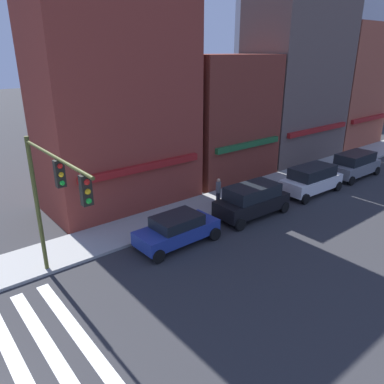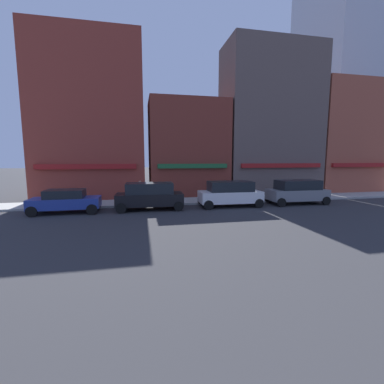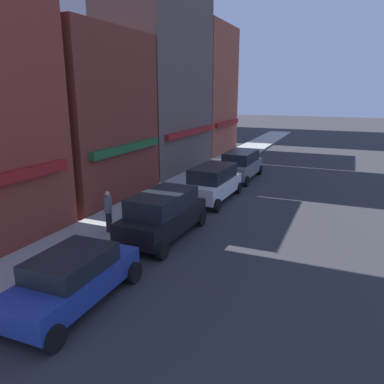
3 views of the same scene
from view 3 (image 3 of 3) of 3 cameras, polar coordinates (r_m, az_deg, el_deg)
name	(u,v)px [view 3 (image 3 of 3)]	position (r m, az deg, el deg)	size (l,w,h in m)	color
storefront_row	(122,80)	(24.99, -10.62, 16.41)	(34.93, 5.30, 14.99)	maroon
sedan_blue	(73,278)	(11.39, -17.75, -12.36)	(4.43, 2.02, 1.59)	navy
suv_black	(163,214)	(15.59, -4.45, -3.34)	(4.75, 2.12, 1.94)	black
suv_white	(213,182)	(20.95, 3.17, 1.51)	(4.75, 2.12, 1.94)	white
suv_grey	(241,164)	(26.29, 7.43, 4.21)	(4.72, 2.12, 1.94)	slate
pedestrian_grey_coat	(108,211)	(16.19, -12.63, -2.82)	(0.32, 0.32, 1.77)	#23232D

